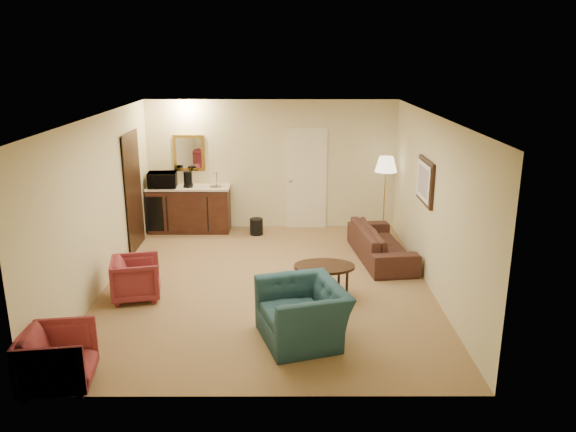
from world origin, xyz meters
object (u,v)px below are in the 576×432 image
Objects in this scene: teal_armchair at (303,304)px; rose_chair_far at (57,356)px; waste_bin at (256,227)px; coffee_maker at (188,179)px; wetbar_cabinet at (190,209)px; floor_lamp at (384,197)px; sofa at (382,238)px; microwave at (162,178)px; rose_chair_near at (136,276)px; coffee_table at (324,281)px.

teal_armchair is 1.50× the size of rose_chair_far.
coffee_maker reaches higher than waste_bin.
teal_armchair reaches higher than rose_chair_far.
wetbar_cabinet is 3.88m from floor_lamp.
sofa is at bearing -24.30° from wetbar_cabinet.
rose_chair_far is at bearing -94.33° from microwave.
microwave is 0.50m from coffee_maker.
wetbar_cabinet is at bearing -16.86° from rose_chair_near.
wetbar_cabinet reaches higher than waste_bin.
floor_lamp is (1.70, 4.16, 0.31)m from teal_armchair.
wetbar_cabinet is 2.39× the size of rose_chair_near.
wetbar_cabinet is 0.62m from coffee_maker.
coffee_table is at bearing -102.32° from rose_chair_near.
sofa is at bearing -54.32° from rose_chair_far.
sofa is 3.99m from coffee_maker.
teal_armchair is 1.24× the size of coffee_table.
waste_bin is (-1.15, 2.99, -0.10)m from coffee_table.
rose_chair_near reaches higher than coffee_table.
rose_chair_far is 6.79m from floor_lamp.
waste_bin is (-2.25, 1.38, -0.22)m from sofa.
rose_chair_near is at bearing -144.51° from floor_lamp.
floor_lamp is (1.35, 2.92, 0.54)m from coffee_table.
coffee_maker reaches higher than rose_chair_far.
rose_chair_near is at bearing 106.15° from sofa.
rose_chair_near is 0.43× the size of floor_lamp.
coffee_table is 2.84× the size of coffee_maker.
sofa is at bearing -25.26° from microwave.
microwave is (-0.50, -0.06, 0.65)m from wetbar_cabinet.
coffee_maker is (0.00, -0.04, 0.62)m from wetbar_cabinet.
microwave is (0.00, 5.46, 0.74)m from rose_chair_far.
waste_bin is (-0.80, 4.24, -0.32)m from teal_armchair.
coffee_maker is (-1.35, 0.20, 0.92)m from waste_bin.
waste_bin is 2.09m from microwave.
teal_armchair is 2.71m from rose_chair_near.
waste_bin is 0.59× the size of microwave.
coffee_table is (3.00, 2.28, -0.11)m from rose_chair_far.
sofa is at bearing -100.84° from floor_lamp.
wetbar_cabinet reaches higher than rose_chair_far.
coffee_table is (2.75, 0.01, -0.09)m from rose_chair_near.
microwave is (-4.35, 0.26, 0.31)m from floor_lamp.
floor_lamp is at bearing -4.75° from wetbar_cabinet.
rose_chair_near is (-0.25, -3.24, -0.12)m from wetbar_cabinet.
sofa is at bearing 55.69° from coffee_table.
sofa reaches higher than coffee_table.
waste_bin is at bearing 2.02° from coffee_maker.
teal_armchair is (2.15, -4.48, 0.02)m from wetbar_cabinet.
floor_lamp is (4.10, 2.92, 0.45)m from rose_chair_near.
microwave reaches higher than rose_chair_near.
waste_bin is at bearing -10.04° from microwave.
microwave is (-3.00, 3.18, 0.85)m from coffee_table.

